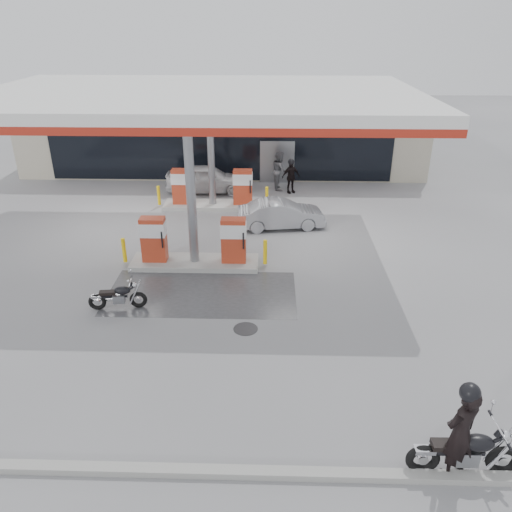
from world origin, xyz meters
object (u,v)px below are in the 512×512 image
Objects in this scene: parked_motorcycle at (118,297)px; pump_island_near at (194,247)px; pump_island_far at (212,192)px; parked_car_left at (102,164)px; biker_main at (461,433)px; biker_walking at (291,177)px; main_motorcycle at (466,453)px; sedan_white at (207,179)px; attendant at (280,170)px; hatchback_silver at (281,214)px; parked_car_right at (317,163)px.

pump_island_near is at bearing 49.99° from parked_motorcycle.
parked_car_left is at bearing 142.25° from pump_island_far.
parked_car_left is at bearing 121.12° from pump_island_near.
biker_main is 1.24× the size of biker_walking.
parked_motorcycle is (-1.88, -8.99, -0.31)m from pump_island_far.
biker_main is at bearing -54.61° from pump_island_near.
sedan_white is (-6.98, 17.00, 0.19)m from main_motorcycle.
attendant is 1.19× the size of biker_walking.
pump_island_far is 2.94× the size of parked_motorcycle.
pump_island_far is at bearing 112.80° from main_motorcycle.
biker_walking is (4.19, 0.00, 0.13)m from sedan_white.
parked_car_left is at bearing 138.82° from biker_walking.
biker_walking reaches higher than hatchback_silver.
main_motorcycle is 0.55m from biker_main.
pump_island_far reaches higher than parked_motorcycle.
parked_motorcycle is 0.49× the size of hatchback_silver.
sedan_white is 4.19m from biker_walking.
parked_motorcycle is at bearing -101.80° from pump_island_far.
sedan_white is 6.99m from parked_car_left.
parked_car_left is 0.98× the size of parked_car_right.
biker_main is 1.04× the size of attendant.
parked_car_right is (5.31, 6.00, -0.20)m from pump_island_far.
pump_island_near is 13.12m from parked_car_right.
biker_main is 12.80m from hatchback_silver.
hatchback_silver is at bearing 49.05° from pump_island_near.
parked_motorcycle is 12.82m from attendant.
sedan_white is (-0.53, 8.20, -0.02)m from pump_island_near.
attendant is at bearing 99.95° from main_motorcycle.
parked_car_left is (-6.80, 5.27, -0.19)m from pump_island_far.
main_motorcycle is at bearing -66.44° from pump_island_far.
parked_car_right is at bearing -23.22° from hatchback_silver.
hatchback_silver is at bearing -103.64° from biker_main.
biker_main reaches higher than parked_motorcycle.
biker_walking is at bearing 30.97° from pump_island_far.
sedan_white is at bearing 111.56° from main_motorcycle.
pump_island_far is at bearing 90.00° from pump_island_near.
biker_walking is at bearing 98.55° from main_motorcycle.
pump_island_far is 2.54× the size of biker_main.
pump_island_far is 2.64× the size of attendant.
pump_island_far is 2.34× the size of main_motorcycle.
parked_motorcycle is 1.07× the size of biker_walking.
biker_walking is at bearing 55.77° from parked_motorcycle.
biker_walking is at bearing -109.14° from biker_main.
biker_walking is (0.54, -0.60, -0.16)m from attendant.
main_motorcycle is 0.60× the size of parked_car_right.
hatchback_silver is (5.00, 6.59, 0.19)m from parked_motorcycle.
parked_motorcycle is at bearing 150.53° from attendant.
pump_island_far is 2.26m from sedan_white.
hatchback_silver is 0.99× the size of parked_car_left.
biker_main is at bearing -106.20° from biker_walking.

